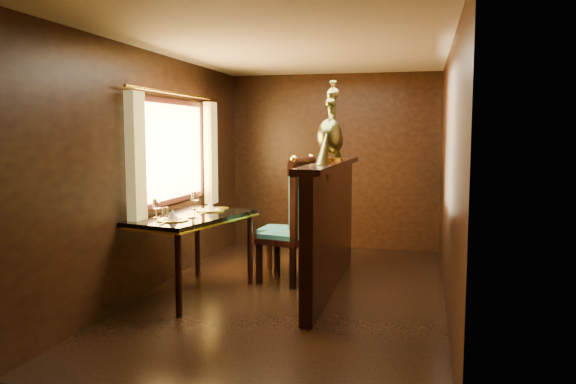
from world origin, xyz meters
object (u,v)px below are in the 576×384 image
Objects in this scene: chair_left at (295,217)px; peacock_right at (333,127)px; dining_table at (188,222)px; chair_right at (291,213)px; peacock_left at (330,121)px.

peacock_right is at bearing 13.45° from chair_left.
chair_left is (0.97, 0.67, -0.01)m from dining_table.
chair_right is 1.35m from peacock_left.
peacock_right is at bearing 90.00° from peacock_left.
peacock_left is at bearing -90.00° from peacock_right.
chair_left reaches higher than dining_table.
dining_table is at bearing -131.50° from chair_left.
chair_right is 1.93× the size of peacock_right.
dining_table is at bearing -161.82° from peacock_left.
chair_left is 1.98× the size of peacock_right.
dining_table is 1.12× the size of chair_right.
chair_left is at bearing 179.63° from peacock_right.
chair_right is 1.21m from peacock_right.
peacock_left reaches higher than chair_right.
peacock_right is at bearing -33.07° from chair_right.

